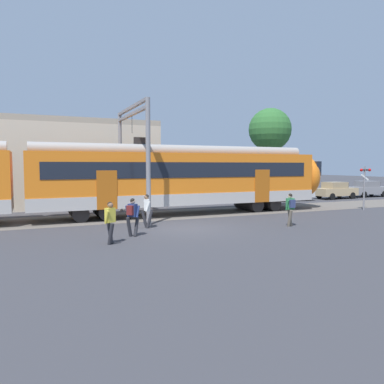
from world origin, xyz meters
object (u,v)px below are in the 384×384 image
(parked_car_silver, at_px, (290,192))
(parked_car_tan, at_px, (336,190))
(pedestrian_green, at_px, (290,207))
(crossing_signal, at_px, (365,181))
(commuter_train, at_px, (34,181))
(pedestrian_navy, at_px, (132,214))
(pedestrian_white, at_px, (147,208))
(parked_car_grey, at_px, (368,189))
(pedestrian_yellow, at_px, (110,220))

(parked_car_silver, height_order, parked_car_tan, same)
(pedestrian_green, distance_m, crossing_signal, 9.80)
(parked_car_tan, relative_size, crossing_signal, 1.34)
(commuter_train, bearing_deg, pedestrian_navy, -57.84)
(pedestrian_white, xyz_separation_m, parked_car_silver, (15.50, 8.72, -0.18))
(parked_car_grey, bearing_deg, pedestrian_yellow, -156.29)
(parked_car_tan, bearing_deg, pedestrian_yellow, -153.08)
(pedestrian_white, relative_size, parked_car_silver, 0.41)
(pedestrian_white, distance_m, parked_car_grey, 26.64)
(commuter_train, distance_m, pedestrian_navy, 7.22)
(pedestrian_yellow, relative_size, crossing_signal, 0.56)
(parked_car_tan, height_order, crossing_signal, crossing_signal)
(parked_car_grey, distance_m, crossing_signal, 12.17)
(parked_car_silver, relative_size, parked_car_grey, 1.00)
(pedestrian_white, bearing_deg, pedestrian_navy, -122.60)
(pedestrian_green, relative_size, crossing_signal, 0.56)
(parked_car_silver, relative_size, crossing_signal, 1.36)
(parked_car_silver, bearing_deg, crossing_signal, -87.49)
(parked_car_tan, xyz_separation_m, parked_car_grey, (4.51, 0.40, 0.00))
(pedestrian_green, distance_m, parked_car_tan, 17.65)
(pedestrian_navy, bearing_deg, parked_car_silver, 32.42)
(parked_car_grey, bearing_deg, parked_car_silver, -178.36)
(pedestrian_navy, xyz_separation_m, pedestrian_white, (1.22, 1.90, -0.03))
(crossing_signal, bearing_deg, parked_car_tan, 57.45)
(pedestrian_white, relative_size, pedestrian_green, 1.00)
(pedestrian_navy, height_order, parked_car_tan, pedestrian_navy)
(parked_car_silver, xyz_separation_m, crossing_signal, (0.33, -7.55, 1.23))
(pedestrian_yellow, distance_m, pedestrian_green, 9.19)
(crossing_signal, bearing_deg, parked_car_grey, 40.25)
(parked_car_tan, bearing_deg, pedestrian_white, -157.34)
(pedestrian_green, distance_m, parked_car_silver, 14.15)
(parked_car_grey, height_order, crossing_signal, crossing_signal)
(commuter_train, xyz_separation_m, pedestrian_yellow, (2.60, -7.19, -1.29))
(pedestrian_yellow, height_order, pedestrian_white, same)
(pedestrian_navy, bearing_deg, pedestrian_yellow, -135.17)
(commuter_train, distance_m, parked_car_grey, 30.51)
(pedestrian_navy, bearing_deg, pedestrian_green, -3.62)
(crossing_signal, bearing_deg, commuter_train, 171.95)
(pedestrian_white, height_order, pedestrian_green, same)
(parked_car_tan, bearing_deg, parked_car_grey, 5.12)
(pedestrian_navy, height_order, parked_car_grey, pedestrian_navy)
(commuter_train, bearing_deg, parked_car_tan, 9.93)
(pedestrian_yellow, bearing_deg, parked_car_tan, 26.92)
(pedestrian_navy, relative_size, parked_car_tan, 0.41)
(commuter_train, relative_size, parked_car_grey, 9.30)
(pedestrian_yellow, bearing_deg, parked_car_silver, 33.38)
(parked_car_tan, xyz_separation_m, crossing_signal, (-4.74, -7.42, 1.23))
(pedestrian_navy, distance_m, pedestrian_green, 8.00)
(parked_car_grey, bearing_deg, crossing_signal, -139.75)
(commuter_train, xyz_separation_m, pedestrian_navy, (3.78, -6.02, -1.26))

